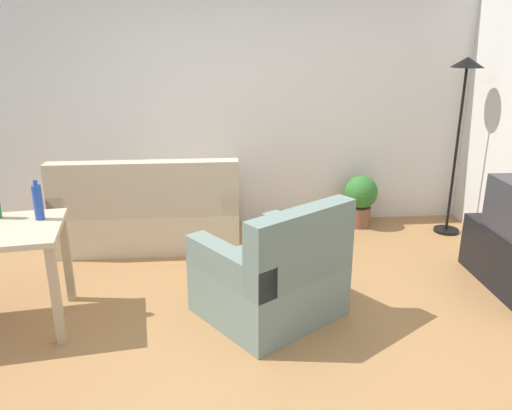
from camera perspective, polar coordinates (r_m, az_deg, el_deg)
The scene contains 7 objects.
ground_plane at distance 3.85m, azimuth -0.88°, elevation -13.23°, with size 5.20×4.40×0.02m, color #9E7042.
wall_rear at distance 5.51m, azimuth -2.57°, elevation 11.60°, with size 5.20×0.10×2.70m, color silver.
couch at distance 5.19m, azimuth -11.77°, elevation -1.08°, with size 1.75×0.84×0.92m.
torchiere_lamp at distance 5.53m, azimuth 22.12°, elevation 10.97°, with size 0.32×0.32×1.81m.
potted_plant at distance 5.66m, azimuth 11.60°, elevation 0.84°, with size 0.36×0.36×0.57m.
armchair at distance 3.80m, azimuth 1.98°, elevation -8.02°, with size 1.22×1.20×0.92m.
bottle_blue at distance 3.93m, azimuth -23.19°, elevation 0.32°, with size 0.07×0.07×0.29m.
Camera 1 is at (-0.22, -3.26, 2.03)m, focal length 35.79 mm.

